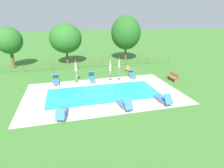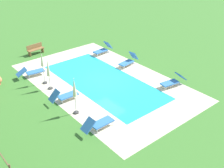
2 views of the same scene
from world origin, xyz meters
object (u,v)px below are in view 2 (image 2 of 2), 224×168
(patio_umbrella_closed_row_west, at_px, (48,70))
(wooden_bench_lawn_side, at_px, (35,49))
(sun_lounger_south_near_corner, at_px, (31,72))
(sun_lounger_north_end, at_px, (129,61))
(sun_lounger_north_far, at_px, (64,96))
(patio_umbrella_closed_row_mid_west, at_px, (75,91))
(patio_umbrella_closed_row_centre, at_px, (42,63))
(sun_lounger_south_mid, at_px, (103,49))
(sun_lounger_north_near_steps, at_px, (98,123))
(sun_lounger_north_mid, at_px, (173,81))

(patio_umbrella_closed_row_west, relative_size, wooden_bench_lawn_side, 1.49)
(sun_lounger_south_near_corner, bearing_deg, sun_lounger_north_end, -114.74)
(sun_lounger_north_far, distance_m, patio_umbrella_closed_row_mid_west, 2.01)
(patio_umbrella_closed_row_centre, bearing_deg, sun_lounger_north_end, -103.30)
(sun_lounger_north_end, bearing_deg, sun_lounger_south_near_corner, 65.26)
(sun_lounger_north_far, bearing_deg, sun_lounger_south_near_corner, 1.13)
(sun_lounger_south_near_corner, xyz_separation_m, wooden_bench_lawn_side, (3.80, -2.20, 0.10))
(sun_lounger_south_mid, bearing_deg, sun_lounger_south_near_corner, 90.70)
(patio_umbrella_closed_row_mid_west, bearing_deg, patio_umbrella_closed_row_west, -3.89)
(patio_umbrella_closed_row_west, relative_size, patio_umbrella_closed_row_mid_west, 0.96)
(sun_lounger_south_mid, height_order, wooden_bench_lawn_side, sun_lounger_south_mid)
(sun_lounger_north_near_steps, distance_m, sun_lounger_north_mid, 6.98)
(sun_lounger_south_near_corner, distance_m, sun_lounger_south_mid, 6.79)
(sun_lounger_south_near_corner, relative_size, sun_lounger_south_mid, 1.10)
(patio_umbrella_closed_row_centre, relative_size, wooden_bench_lawn_side, 1.58)
(sun_lounger_north_mid, bearing_deg, sun_lounger_north_near_steps, 94.65)
(patio_umbrella_closed_row_west, xyz_separation_m, patio_umbrella_closed_row_centre, (0.95, -0.08, 0.15))
(sun_lounger_north_near_steps, relative_size, sun_lounger_north_mid, 0.96)
(sun_lounger_north_near_steps, height_order, sun_lounger_south_mid, sun_lounger_south_mid)
(sun_lounger_north_end, relative_size, sun_lounger_south_mid, 0.99)
(sun_lounger_north_near_steps, bearing_deg, sun_lounger_north_end, -53.69)
(sun_lounger_north_far, xyz_separation_m, patio_umbrella_closed_row_centre, (2.91, -0.15, 1.21))
(sun_lounger_north_end, xyz_separation_m, sun_lounger_south_near_corner, (3.17, 6.88, -0.04))
(sun_lounger_north_end, relative_size, wooden_bench_lawn_side, 1.23)
(sun_lounger_north_mid, xyz_separation_m, sun_lounger_south_near_corner, (7.65, 6.97, -0.02))
(patio_umbrella_closed_row_west, height_order, wooden_bench_lawn_side, patio_umbrella_closed_row_west)
(sun_lounger_south_near_corner, xyz_separation_m, patio_umbrella_closed_row_west, (-2.55, -0.16, 1.09))
(sun_lounger_north_near_steps, distance_m, sun_lounger_north_end, 8.52)
(sun_lounger_south_mid, distance_m, patio_umbrella_closed_row_mid_west, 9.35)
(sun_lounger_north_far, height_order, patio_umbrella_closed_row_centre, patio_umbrella_closed_row_centre)
(sun_lounger_north_near_steps, distance_m, patio_umbrella_closed_row_centre, 6.73)
(sun_lounger_north_far, relative_size, wooden_bench_lawn_side, 1.26)
(sun_lounger_south_mid, height_order, patio_umbrella_closed_row_west, patio_umbrella_closed_row_west)
(sun_lounger_south_mid, height_order, patio_umbrella_closed_row_centre, patio_umbrella_closed_row_centre)
(patio_umbrella_closed_row_mid_west, bearing_deg, wooden_bench_lawn_side, -12.95)
(patio_umbrella_closed_row_centre, distance_m, wooden_bench_lawn_side, 5.86)
(sun_lounger_south_near_corner, bearing_deg, sun_lounger_north_far, -178.87)
(patio_umbrella_closed_row_west, height_order, patio_umbrella_closed_row_centre, patio_umbrella_closed_row_centre)
(sun_lounger_north_near_steps, distance_m, sun_lounger_south_near_corner, 8.22)
(sun_lounger_north_far, bearing_deg, sun_lounger_north_near_steps, 178.77)
(patio_umbrella_closed_row_west, xyz_separation_m, patio_umbrella_closed_row_mid_west, (-3.59, 0.24, 0.11))
(sun_lounger_south_mid, xyz_separation_m, patio_umbrella_closed_row_mid_west, (-6.22, 6.87, 1.16))
(wooden_bench_lawn_side, bearing_deg, sun_lounger_south_near_corner, 149.97)
(sun_lounger_north_near_steps, distance_m, patio_umbrella_closed_row_west, 5.77)
(patio_umbrella_closed_row_west, bearing_deg, sun_lounger_north_near_steps, 178.51)
(sun_lounger_south_mid, relative_size, patio_umbrella_closed_row_centre, 0.78)
(wooden_bench_lawn_side, bearing_deg, sun_lounger_north_mid, -157.41)
(sun_lounger_north_end, distance_m, sun_lounger_south_near_corner, 7.57)
(sun_lounger_north_end, xyz_separation_m, wooden_bench_lawn_side, (6.97, 4.68, 0.07))
(sun_lounger_north_far, distance_m, patio_umbrella_closed_row_centre, 3.16)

